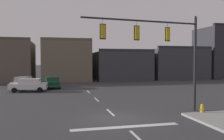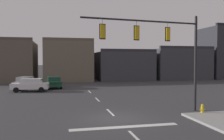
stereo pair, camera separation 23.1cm
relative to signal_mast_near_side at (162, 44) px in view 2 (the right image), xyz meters
name	(u,v)px [view 2 (the right image)]	position (x,y,z in m)	size (l,w,h in m)	color
ground_plane	(117,119)	(-3.59, -0.90, -5.03)	(400.00, 400.00, 0.00)	#353538
stop_bar_paint	(125,127)	(-3.59, -2.90, -5.02)	(6.40, 0.50, 0.01)	silver
lane_centreline	(110,112)	(-3.59, 1.10, -5.02)	(0.16, 26.40, 0.01)	silver
signal_mast_near_side	(162,44)	(0.00, 0.00, 0.00)	(8.88, 1.06, 7.20)	black
car_lot_nearside	(25,82)	(-11.78, 18.39, -4.17)	(2.74, 4.69, 1.61)	#9EA0A5
car_lot_middle	(30,85)	(-10.68, 14.85, -4.17)	(4.55, 2.15, 1.61)	silver
car_lot_farside	(54,82)	(-7.95, 18.15, -4.17)	(2.27, 4.59, 1.61)	#143D28
fire_hydrant	(202,110)	(2.60, -1.06, -4.70)	(0.40, 0.30, 0.75)	gold
building_row	(116,61)	(4.17, 31.71, -1.34)	(56.15, 13.18, 11.36)	brown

